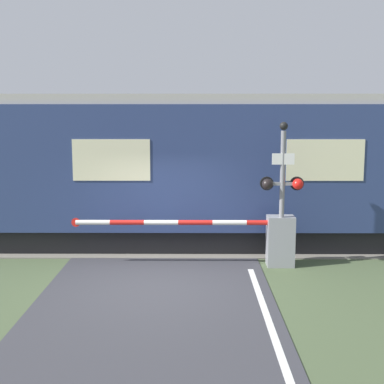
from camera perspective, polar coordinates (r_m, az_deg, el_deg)
name	(u,v)px	position (r m, az deg, el deg)	size (l,w,h in m)	color
ground_plane	(159,285)	(10.92, -3.58, -9.84)	(80.00, 80.00, 0.00)	#475638
track_bed	(168,242)	(14.26, -2.63, -5.32)	(36.00, 3.20, 0.13)	slate
train	(311,169)	(14.22, 12.58, 2.42)	(18.04, 2.95, 3.85)	black
crossing_barrier	(264,238)	(12.13, 7.72, -4.87)	(4.99, 0.44, 1.14)	gray
signal_post	(282,186)	(11.83, 9.61, 0.62)	(0.96, 0.26, 3.23)	gray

